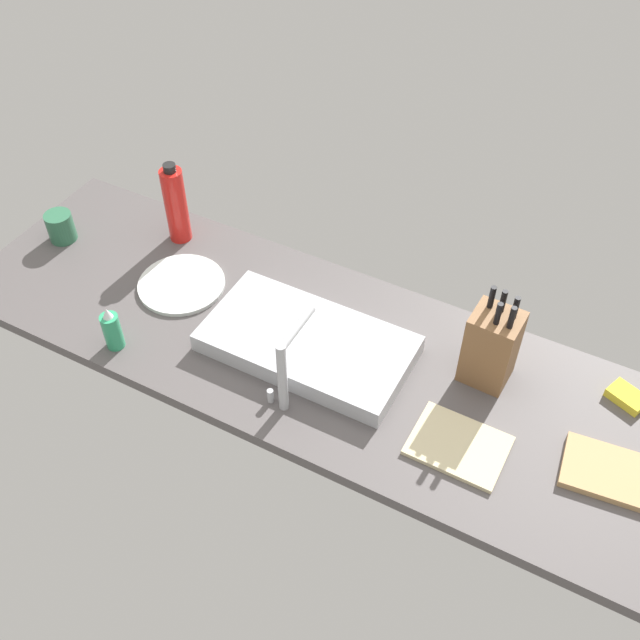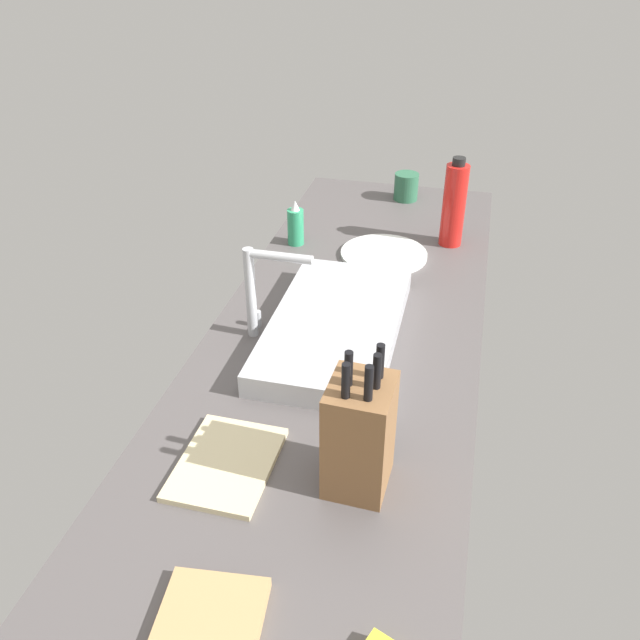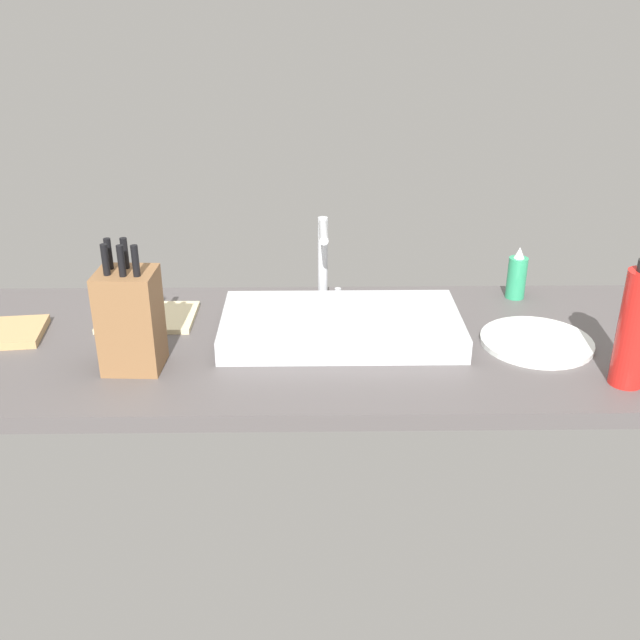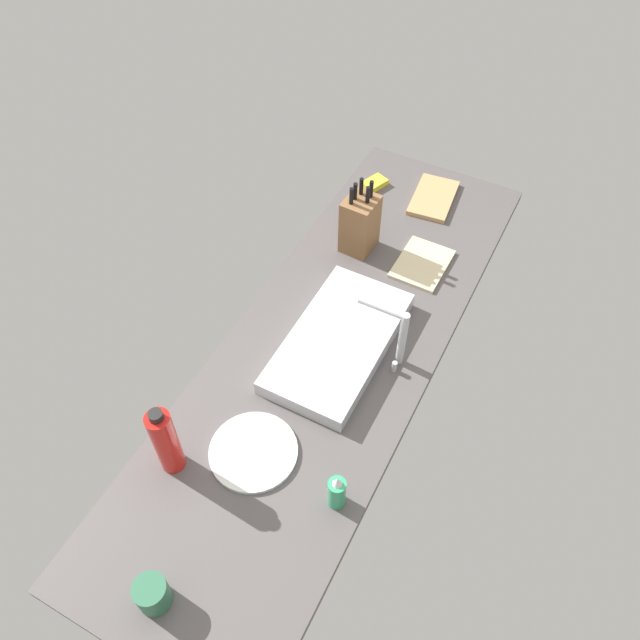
# 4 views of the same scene
# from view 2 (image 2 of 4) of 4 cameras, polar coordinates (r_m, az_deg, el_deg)

# --- Properties ---
(countertop_slab) EXTENTS (1.98, 0.63, 0.04)m
(countertop_slab) POSITION_cam_2_polar(r_m,az_deg,el_deg) (1.54, 1.98, -2.04)
(countertop_slab) COLOR #514C4C
(countertop_slab) RESTS_ON ground
(sink_basin) EXTENTS (0.53, 0.28, 0.05)m
(sink_basin) POSITION_cam_2_polar(r_m,az_deg,el_deg) (1.51, 1.32, -0.60)
(sink_basin) COLOR #B7BABF
(sink_basin) RESTS_ON countertop_slab
(faucet) EXTENTS (0.06, 0.16, 0.22)m
(faucet) POSITION_cam_2_polar(r_m,az_deg,el_deg) (1.47, -5.25, 3.09)
(faucet) COLOR #B7BABF
(faucet) RESTS_ON countertop_slab
(knife_block) EXTENTS (0.12, 0.11, 0.27)m
(knife_block) POSITION_cam_2_polar(r_m,az_deg,el_deg) (1.11, 3.41, -9.84)
(knife_block) COLOR brown
(knife_block) RESTS_ON countertop_slab
(soap_bottle) EXTENTS (0.05, 0.05, 0.13)m
(soap_bottle) POSITION_cam_2_polar(r_m,az_deg,el_deg) (1.93, -2.12, 8.16)
(soap_bottle) COLOR #2D9966
(soap_bottle) RESTS_ON countertop_slab
(water_bottle) EXTENTS (0.07, 0.07, 0.26)m
(water_bottle) POSITION_cam_2_polar(r_m,az_deg,el_deg) (1.94, 11.49, 9.73)
(water_bottle) COLOR red
(water_bottle) RESTS_ON countertop_slab
(dinner_plate) EXTENTS (0.24, 0.24, 0.01)m
(dinner_plate) POSITION_cam_2_polar(r_m,az_deg,el_deg) (1.89, 5.53, 5.67)
(dinner_plate) COLOR silver
(dinner_plate) RESTS_ON countertop_slab
(dish_towel) EXTENTS (0.22, 0.17, 0.01)m
(dish_towel) POSITION_cam_2_polar(r_m,az_deg,el_deg) (1.22, -8.07, -12.16)
(dish_towel) COLOR beige
(dish_towel) RESTS_ON countertop_slab
(coffee_mug) EXTENTS (0.08, 0.08, 0.09)m
(coffee_mug) POSITION_cam_2_polar(r_m,az_deg,el_deg) (2.27, 7.44, 11.34)
(coffee_mug) COLOR #2D6647
(coffee_mug) RESTS_ON countertop_slab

